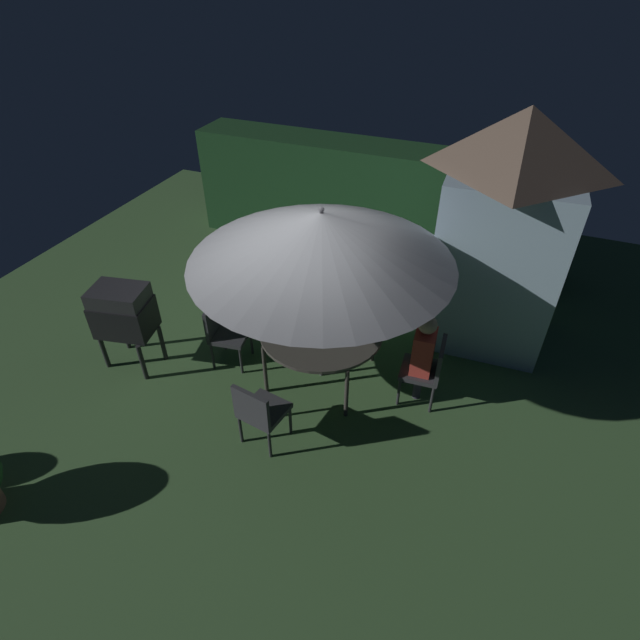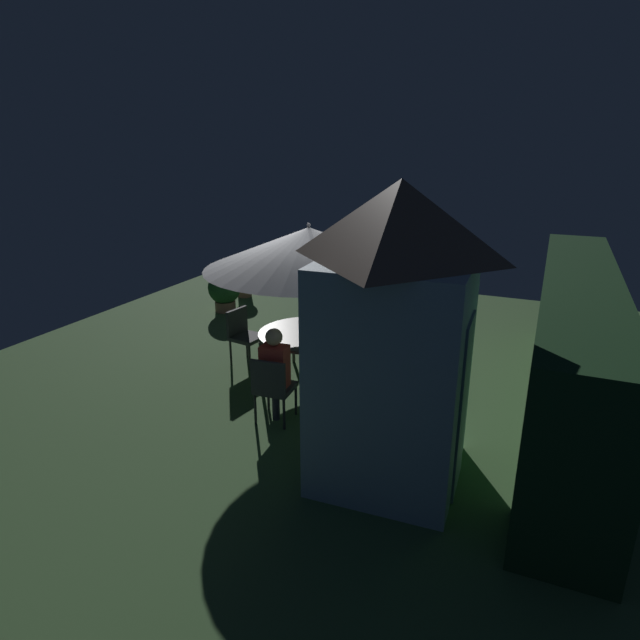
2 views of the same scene
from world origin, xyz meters
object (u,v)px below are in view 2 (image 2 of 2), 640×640
object	(u,v)px
chair_near_shed	(273,386)
person_in_red	(275,364)
patio_umbrella	(309,248)
chair_far_side	(398,360)
potted_plant_by_shed	(224,290)
bbq_grill	(328,285)
chair_toward_house	(243,332)
patio_table	(310,336)
chair_toward_hedge	(331,321)
potted_plant_by_grill	(244,277)
garden_shed	(395,335)

from	to	relation	value
chair_near_shed	person_in_red	world-z (taller)	person_in_red
patio_umbrella	chair_far_side	bearing A→B (deg)	94.25
chair_near_shed	potted_plant_by_shed	distance (m)	4.97
bbq_grill	potted_plant_by_shed	xyz separation A→B (m)	(-0.04, -2.40, -0.38)
chair_near_shed	chair_toward_house	xyz separation A→B (m)	(-1.55, -1.37, 0.00)
patio_table	patio_umbrella	bearing A→B (deg)	-90.00
bbq_grill	chair_toward_hedge	distance (m)	1.27
patio_table	chair_near_shed	xyz separation A→B (m)	(1.34, 0.09, -0.21)
patio_table	chair_far_side	size ratio (longest dim) A/B	1.69
chair_near_shed	potted_plant_by_shed	size ratio (longest dim) A/B	1.05
patio_umbrella	chair_near_shed	distance (m)	2.03
chair_far_side	chair_toward_hedge	size ratio (longest dim) A/B	1.00
bbq_grill	chair_far_side	xyz separation A→B (m)	(2.32, 2.04, -0.33)
bbq_grill	person_in_red	xyz separation A→B (m)	(3.67, 0.79, -0.06)
chair_toward_house	potted_plant_by_shed	bearing A→B (deg)	-140.83
bbq_grill	person_in_red	bearing A→B (deg)	12.19
patio_table	potted_plant_by_grill	bearing A→B (deg)	-137.29
person_in_red	chair_far_side	bearing A→B (deg)	137.30
garden_shed	patio_table	bearing A→B (deg)	-135.23
patio_umbrella	person_in_red	world-z (taller)	patio_umbrella
bbq_grill	chair_near_shed	size ratio (longest dim) A/B	1.33
patio_umbrella	potted_plant_by_grill	distance (m)	5.13
chair_near_shed	potted_plant_by_shed	bearing A→B (deg)	-139.87
person_in_red	chair_toward_hedge	bearing A→B (deg)	-173.66
patio_umbrella	potted_plant_by_shed	size ratio (longest dim) A/B	3.47
patio_umbrella	chair_toward_house	size ratio (longest dim) A/B	3.32
chair_far_side	potted_plant_by_shed	xyz separation A→B (m)	(-2.36, -4.44, -0.05)
potted_plant_by_grill	person_in_red	distance (m)	5.93
garden_shed	potted_plant_by_shed	xyz separation A→B (m)	(-4.25, -4.88, -1.14)
garden_shed	chair_far_side	world-z (taller)	garden_shed
patio_umbrella	chair_toward_house	world-z (taller)	patio_umbrella
potted_plant_by_shed	chair_far_side	bearing A→B (deg)	62.05
patio_table	bbq_grill	xyz separation A→B (m)	(-2.42, -0.71, 0.12)
chair_far_side	bbq_grill	bearing A→B (deg)	-138.61
potted_plant_by_shed	person_in_red	size ratio (longest dim) A/B	0.68
chair_toward_house	chair_near_shed	bearing A→B (deg)	41.47
bbq_grill	chair_toward_hedge	world-z (taller)	bbq_grill
garden_shed	patio_table	size ratio (longest dim) A/B	2.06
potted_plant_by_grill	person_in_red	world-z (taller)	person_in_red
patio_umbrella	patio_table	bearing A→B (deg)	90.00
patio_umbrella	potted_plant_by_grill	size ratio (longest dim) A/B	3.75
bbq_grill	chair_far_side	bearing A→B (deg)	41.39
patio_table	chair_near_shed	size ratio (longest dim) A/B	1.69
chair_toward_house	potted_plant_by_shed	size ratio (longest dim) A/B	1.05
patio_table	chair_near_shed	distance (m)	1.36
chair_far_side	potted_plant_by_grill	xyz separation A→B (m)	(-3.49, -4.65, -0.06)
bbq_grill	potted_plant_by_shed	bearing A→B (deg)	-90.99
patio_umbrella	bbq_grill	world-z (taller)	patio_umbrella
chair_far_side	chair_near_shed	bearing A→B (deg)	-40.83
chair_toward_house	potted_plant_by_grill	bearing A→B (deg)	-148.93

